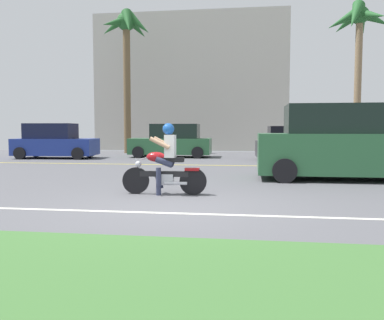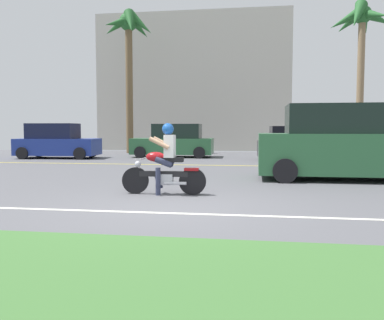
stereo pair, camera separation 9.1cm
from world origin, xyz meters
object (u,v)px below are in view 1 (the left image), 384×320
object	(u,v)px
motorcyclist	(165,164)
parked_car_1	(172,142)
suv_nearby	(348,143)
palm_tree_1	(126,37)
parked_car_2	(296,144)
palm_tree_0	(359,30)
parked_car_0	(54,142)

from	to	relation	value
motorcyclist	parked_car_1	distance (m)	11.76
suv_nearby	palm_tree_1	distance (m)	15.93
parked_car_1	parked_car_2	world-z (taller)	parked_car_1
motorcyclist	palm_tree_0	distance (m)	15.93
parked_car_2	palm_tree_1	world-z (taller)	palm_tree_1
parked_car_0	parked_car_1	size ratio (longest dim) A/B	0.97
parked_car_2	palm_tree_0	distance (m)	7.06
parked_car_0	palm_tree_0	bearing A→B (deg)	12.52
suv_nearby	parked_car_1	distance (m)	10.57
suv_nearby	palm_tree_1	world-z (taller)	palm_tree_1
palm_tree_0	palm_tree_1	size ratio (longest dim) A/B	0.94
parked_car_1	suv_nearby	bearing A→B (deg)	-51.88
parked_car_0	palm_tree_0	distance (m)	15.80
suv_nearby	palm_tree_0	xyz separation A→B (m)	(2.55, 9.89, 5.28)
parked_car_2	palm_tree_0	world-z (taller)	palm_tree_0
palm_tree_1	parked_car_2	bearing A→B (deg)	-25.65
parked_car_0	parked_car_2	xyz separation A→B (m)	(11.25, 0.28, -0.06)
motorcyclist	parked_car_2	world-z (taller)	motorcyclist
parked_car_2	palm_tree_0	bearing A→B (deg)	42.41
parked_car_1	parked_car_2	bearing A→B (deg)	-12.96
suv_nearby	parked_car_0	xyz separation A→B (m)	(-11.90, 6.68, -0.23)
parked_car_0	parked_car_1	distance (m)	5.62
suv_nearby	parked_car_1	bearing A→B (deg)	128.12
suv_nearby	parked_car_0	bearing A→B (deg)	150.70
palm_tree_0	palm_tree_1	world-z (taller)	palm_tree_1
parked_car_0	parked_car_1	world-z (taller)	parked_car_0
parked_car_1	parked_car_2	size ratio (longest dim) A/B	1.08
motorcyclist	parked_car_2	size ratio (longest dim) A/B	0.49
parked_car_0	parked_car_2	distance (m)	11.26
parked_car_0	palm_tree_0	world-z (taller)	palm_tree_0
motorcyclist	parked_car_2	xyz separation A→B (m)	(3.80, 10.22, 0.06)
parked_car_0	parked_car_2	size ratio (longest dim) A/B	1.04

